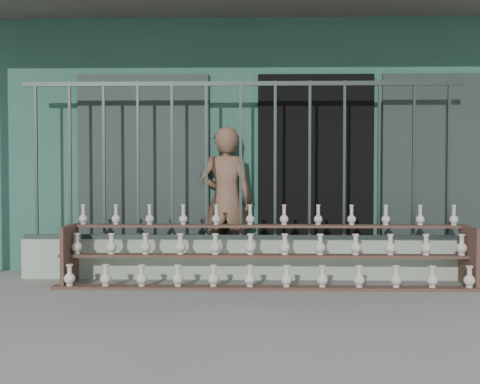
{
  "coord_description": "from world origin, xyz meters",
  "views": [
    {
      "loc": [
        0.16,
        -5.55,
        1.23
      ],
      "look_at": [
        0.0,
        1.0,
        1.0
      ],
      "focal_mm": 45.0,
      "sensor_mm": 36.0,
      "label": 1
    }
  ],
  "objects": [
    {
      "name": "ground",
      "position": [
        0.0,
        0.0,
        0.0
      ],
      "size": [
        60.0,
        60.0,
        0.0
      ],
      "primitive_type": "plane",
      "color": "slate"
    },
    {
      "name": "workshop_building",
      "position": [
        0.0,
        4.23,
        1.62
      ],
      "size": [
        7.4,
        6.6,
        3.21
      ],
      "color": "#295648",
      "rests_on": "ground"
    },
    {
      "name": "shelf_rack",
      "position": [
        0.3,
        0.89,
        0.36
      ],
      "size": [
        4.5,
        0.68,
        0.85
      ],
      "color": "brown",
      "rests_on": "ground"
    },
    {
      "name": "elderly_woman",
      "position": [
        -0.18,
        1.64,
        0.88
      ],
      "size": [
        0.69,
        0.5,
        1.76
      ],
      "primitive_type": "imported",
      "rotation": [
        0.0,
        0.0,
        3.02
      ],
      "color": "brown",
      "rests_on": "ground"
    },
    {
      "name": "security_fence",
      "position": [
        -0.0,
        1.3,
        1.35
      ],
      "size": [
        5.0,
        0.04,
        1.8
      ],
      "color": "#283330",
      "rests_on": "parapet_wall"
    },
    {
      "name": "parapet_wall",
      "position": [
        0.0,
        1.3,
        0.23
      ],
      "size": [
        5.0,
        0.2,
        0.45
      ],
      "primitive_type": "cube",
      "color": "#9EB198",
      "rests_on": "ground"
    }
  ]
}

